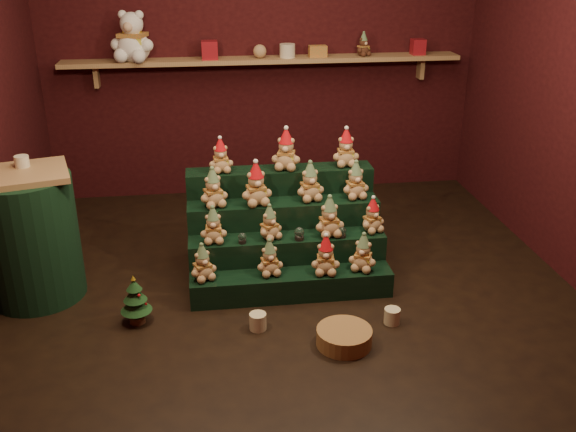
{
  "coord_description": "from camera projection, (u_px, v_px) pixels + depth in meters",
  "views": [
    {
      "loc": [
        -0.57,
        -3.98,
        2.3
      ],
      "look_at": [
        0.0,
        0.25,
        0.45
      ],
      "focal_mm": 40.0,
      "sensor_mm": 36.0,
      "label": 1
    }
  ],
  "objects": [
    {
      "name": "shelf_plush_ball",
      "position": [
        260.0,
        51.0,
        5.74
      ],
      "size": [
        0.12,
        0.12,
        0.12
      ],
      "primitive_type": "sphere",
      "color": "tan",
      "rests_on": "back_shelf"
    },
    {
      "name": "back_wall",
      "position": [
        262.0,
        46.0,
        5.92
      ],
      "size": [
        4.0,
        0.1,
        2.8
      ],
      "primitive_type": "cube",
      "color": "black",
      "rests_on": "ground"
    },
    {
      "name": "front_wall",
      "position": [
        377.0,
        226.0,
        2.18
      ],
      "size": [
        4.0,
        0.1,
        2.8
      ],
      "primitive_type": "cube",
      "color": "black",
      "rests_on": "ground"
    },
    {
      "name": "gift_tin_red_b",
      "position": [
        418.0,
        47.0,
        5.91
      ],
      "size": [
        0.12,
        0.12,
        0.14
      ],
      "primitive_type": "cube",
      "color": "#A71924",
      "rests_on": "back_shelf"
    },
    {
      "name": "back_shelf",
      "position": [
        264.0,
        60.0,
        5.8
      ],
      "size": [
        3.6,
        0.26,
        0.24
      ],
      "color": "#A17A50",
      "rests_on": "ground"
    },
    {
      "name": "teddy_6",
      "position": [
        329.0,
        216.0,
        4.51
      ],
      "size": [
        0.23,
        0.22,
        0.29
      ],
      "primitive_type": null,
      "rotation": [
        0.0,
        0.0,
        0.14
      ],
      "color": "tan",
      "rests_on": "riser_tier_midfront"
    },
    {
      "name": "snow_globe_b",
      "position": [
        299.0,
        234.0,
        4.48
      ],
      "size": [
        0.07,
        0.07,
        0.09
      ],
      "color": "black",
      "rests_on": "riser_tier_midfront"
    },
    {
      "name": "wicker_basket",
      "position": [
        344.0,
        337.0,
        3.94
      ],
      "size": [
        0.44,
        0.44,
        0.11
      ],
      "primitive_type": "cylinder",
      "rotation": [
        0.0,
        0.0,
        0.36
      ],
      "color": "olive",
      "rests_on": "ground"
    },
    {
      "name": "riser_tier_midfront",
      "position": [
        287.0,
        259.0,
        4.62
      ],
      "size": [
        1.4,
        0.22,
        0.36
      ],
      "primitive_type": "cube",
      "color": "black",
      "rests_on": "ground"
    },
    {
      "name": "mini_christmas_tree",
      "position": [
        135.0,
        300.0,
        4.12
      ],
      "size": [
        0.2,
        0.2,
        0.35
      ],
      "rotation": [
        0.0,
        0.0,
        0.06
      ],
      "color": "#4A2B1A",
      "rests_on": "ground"
    },
    {
      "name": "riser_tier_back",
      "position": [
        280.0,
        213.0,
        4.95
      ],
      "size": [
        1.4,
        0.22,
        0.72
      ],
      "primitive_type": "cube",
      "color": "black",
      "rests_on": "ground"
    },
    {
      "name": "teddy_2",
      "position": [
        326.0,
        255.0,
        4.38
      ],
      "size": [
        0.22,
        0.2,
        0.28
      ],
      "primitive_type": null,
      "rotation": [
        0.0,
        0.0,
        -0.13
      ],
      "color": "tan",
      "rests_on": "riser_tier_front"
    },
    {
      "name": "gift_tin_cream",
      "position": [
        287.0,
        51.0,
        5.77
      ],
      "size": [
        0.14,
        0.14,
        0.12
      ],
      "primitive_type": "cylinder",
      "color": "beige",
      "rests_on": "back_shelf"
    },
    {
      "name": "teddy_9",
      "position": [
        256.0,
        184.0,
        4.57
      ],
      "size": [
        0.25,
        0.24,
        0.31
      ],
      "primitive_type": null,
      "rotation": [
        0.0,
        0.0,
        0.18
      ],
      "color": "tan",
      "rests_on": "riser_tier_midback"
    },
    {
      "name": "teddy_11",
      "position": [
        355.0,
        180.0,
        4.7
      ],
      "size": [
        0.22,
        0.2,
        0.28
      ],
      "primitive_type": null,
      "rotation": [
        0.0,
        0.0,
        0.15
      ],
      "color": "tan",
      "rests_on": "riser_tier_midback"
    },
    {
      "name": "scarf_gift_box",
      "position": [
        318.0,
        51.0,
        5.81
      ],
      "size": [
        0.16,
        0.1,
        0.1
      ],
      "primitive_type": "cube",
      "color": "orange",
      "rests_on": "back_shelf"
    },
    {
      "name": "mug_right",
      "position": [
        392.0,
        316.0,
        4.16
      ],
      "size": [
        0.11,
        0.11,
        0.11
      ],
      "primitive_type": "cylinder",
      "color": "beige",
      "rests_on": "ground"
    },
    {
      "name": "riser_tier_midback",
      "position": [
        284.0,
        235.0,
        4.78
      ],
      "size": [
        1.4,
        0.22,
        0.54
      ],
      "primitive_type": "cube",
      "color": "black",
      "rests_on": "ground"
    },
    {
      "name": "white_bear",
      "position": [
        132.0,
        29.0,
        5.51
      ],
      "size": [
        0.47,
        0.44,
        0.54
      ],
      "primitive_type": null,
      "rotation": [
        0.0,
        0.0,
        -0.29
      ],
      "color": "white",
      "rests_on": "back_shelf"
    },
    {
      "name": "riser_tier_front",
      "position": [
        292.0,
        285.0,
        4.45
      ],
      "size": [
        1.4,
        0.22,
        0.18
      ],
      "primitive_type": "cube",
      "color": "black",
      "rests_on": "ground"
    },
    {
      "name": "side_table",
      "position": [
        30.0,
        236.0,
        4.34
      ],
      "size": [
        0.7,
        0.64,
        0.91
      ],
      "rotation": [
        0.0,
        0.0,
        0.25
      ],
      "color": "#A17A50",
      "rests_on": "ground"
    },
    {
      "name": "teddy_7",
      "position": [
        372.0,
        215.0,
        4.59
      ],
      "size": [
        0.23,
        0.22,
        0.25
      ],
      "primitive_type": null,
      "rotation": [
        0.0,
        0.0,
        0.39
      ],
      "color": "tan",
      "rests_on": "riser_tier_midfront"
    },
    {
      "name": "teddy_0",
      "position": [
        202.0,
        262.0,
        4.3
      ],
      "size": [
        0.23,
        0.23,
        0.26
      ],
      "primitive_type": null,
      "rotation": [
        0.0,
        0.0,
        0.42
      ],
      "color": "tan",
      "rests_on": "riser_tier_front"
    },
    {
      "name": "gift_tin_red_a",
      "position": [
        210.0,
        50.0,
        5.67
      ],
      "size": [
        0.14,
        0.14,
        0.16
      ],
      "primitive_type": "cube",
      "color": "#A71924",
      "rests_on": "back_shelf"
    },
    {
      "name": "teddy_10",
      "position": [
        310.0,
        181.0,
        4.65
      ],
      "size": [
        0.24,
        0.22,
        0.29
      ],
      "primitive_type": null,
      "rotation": [
        0.0,
        0.0,
        0.2
      ],
      "color": "tan",
      "rests_on": "riser_tier_midback"
    },
    {
      "name": "teddy_4",
      "position": [
        213.0,
        225.0,
        4.42
      ],
      "size": [
        0.19,
        0.17,
        0.26
      ],
      "primitive_type": null,
      "rotation": [
        0.0,
        0.0,
        -0.04
      ],
      "color": "tan",
      "rests_on": "riser_tier_midfront"
    },
    {
      "name": "ground",
      "position": [
        292.0,
        288.0,
        4.6
      ],
      "size": [
        4.0,
        4.0,
        0.0
      ],
      "primitive_type": "plane",
      "color": "black",
      "rests_on": "ground"
    },
    {
      "name": "teddy_13",
      "position": [
        286.0,
        150.0,
        4.74
      ],
      "size": [
        0.26,
        0.24,
        0.3
      ],
      "primitive_type": null,
      "rotation": [
        0.0,
        0.0,
        -0.26
      ],
      "color": "tan",
      "rests_on": "riser_tier_back"
    },
    {
      "name": "snow_globe_a",
      "position": [
        242.0,
        238.0,
        4.44
      ],
      "size": [
        0.06,
        0.06,
        0.08
      ],
      "color": "black",
      "rests_on": "riser_tier_midfront"
    },
    {
      "name": "teddy_5",
      "position": [
        270.0,
        222.0,
        4.47
      ],
      "size": [
        0.23,
        0.23,
        0.25
      ],
      "primitive_type": null,
      "rotation": [
        0.0,
        0.0,
        0.55
      ],
      "color": "tan",
      "rests_on": "riser_tier_midfront"
    },
    {
      "name": "teddy_8",
      "position": [
        213.0,
        188.0,
        4.54
      ],
      "size": [
        0.25,
        0.24,
        0.28
      ],
      "primitive_type": null,
      "rotation": [
        0.0,
        0.0,
        0.33
      ],
      "color": "tan",
      "rests_on": "riser_tier_midback"
    },
    {
      "name": "table_ornament",
      "position": [
        22.0,
        161.0,
        4.23
      ],
      "size": [
        0.09,
        0.09,
        0.08
      ],
      "primitive_type": "cylinder",
      "color": "beige",
      "rests_on": "side_table"
    },
    {
      "name": "brown_bear",
      "position": [
        363.0,
        44.0,
        5.83
      ],
      "size": [
        0.19,
        0.19,
        0.21
      ],
      "primitive_type": null,
      "rotation": [
        0.0,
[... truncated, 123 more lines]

